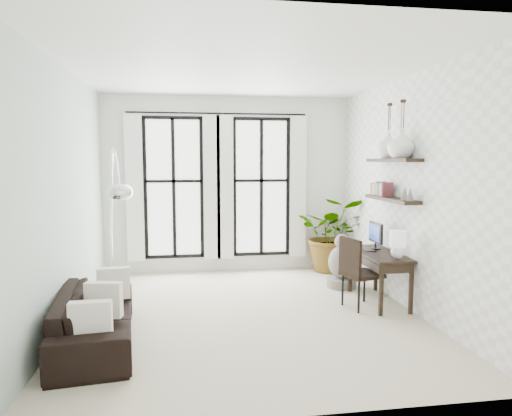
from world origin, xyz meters
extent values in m
plane|color=beige|center=(0.00, 0.00, 0.00)|extent=(5.00, 5.00, 0.00)
plane|color=white|center=(0.00, 0.00, 3.20)|extent=(5.00, 5.00, 0.00)
plane|color=#ADC0B5|center=(-2.25, 0.00, 1.60)|extent=(0.00, 5.00, 5.00)
plane|color=white|center=(2.25, 0.00, 1.60)|extent=(0.00, 5.00, 5.00)
plane|color=white|center=(0.00, 2.50, 1.60)|extent=(4.50, 0.00, 4.50)
cube|color=white|center=(-1.00, 2.47, 1.55)|extent=(1.00, 0.02, 2.50)
cube|color=white|center=(-1.68, 2.37, 1.55)|extent=(0.30, 0.04, 2.60)
cube|color=white|center=(-0.32, 2.37, 1.55)|extent=(0.30, 0.04, 2.60)
cube|color=white|center=(0.60, 2.47, 1.55)|extent=(1.00, 0.02, 2.50)
cube|color=white|center=(-0.08, 2.37, 1.55)|extent=(0.30, 0.04, 2.60)
cube|color=white|center=(1.28, 2.37, 1.55)|extent=(0.30, 0.04, 2.60)
cylinder|color=black|center=(-0.20, 2.38, 2.88)|extent=(3.20, 0.03, 0.03)
cube|color=black|center=(2.11, 0.23, 1.50)|extent=(0.25, 1.30, 0.05)
cube|color=black|center=(2.11, 0.23, 2.05)|extent=(0.25, 1.30, 0.05)
cube|color=red|center=(2.11, 0.78, 1.61)|extent=(0.16, 0.03, 0.18)
cube|color=#3974CA|center=(2.11, 0.73, 1.61)|extent=(0.16, 0.03, 0.18)
cube|color=yellow|center=(2.11, 0.69, 1.61)|extent=(0.16, 0.03, 0.18)
cube|color=#329763|center=(2.11, 0.64, 1.61)|extent=(0.16, 0.03, 0.18)
cube|color=purple|center=(2.11, 0.60, 1.61)|extent=(0.16, 0.03, 0.18)
cube|color=#FE6D38|center=(2.11, 0.55, 1.61)|extent=(0.16, 0.03, 0.18)
cube|color=#484848|center=(2.11, 0.51, 1.61)|extent=(0.16, 0.03, 0.18)
cube|color=#37A3C0|center=(2.11, 0.46, 1.61)|extent=(0.16, 0.04, 0.18)
cube|color=tan|center=(2.11, 0.42, 1.61)|extent=(0.16, 0.04, 0.18)
cube|color=brown|center=(2.11, 0.37, 1.61)|extent=(0.16, 0.04, 0.18)
cone|color=gray|center=(2.11, -0.17, 1.61)|extent=(0.10, 0.10, 0.18)
cone|color=gray|center=(2.11, -0.32, 1.61)|extent=(0.10, 0.10, 0.18)
imported|color=black|center=(-1.80, -0.73, 0.30)|extent=(1.02, 2.10, 0.59)
cube|color=silver|center=(-1.70, -1.43, 0.50)|extent=(0.40, 0.12, 0.40)
cube|color=silver|center=(-1.70, -0.73, 0.50)|extent=(0.40, 0.12, 0.40)
cube|color=silver|center=(-1.70, -0.03, 0.50)|extent=(0.40, 0.12, 0.40)
imported|color=#2D7228|center=(1.90, 2.15, 0.69)|extent=(1.54, 1.45, 1.38)
cube|color=black|center=(1.95, 0.23, 0.72)|extent=(0.52, 1.24, 0.04)
cube|color=black|center=(1.93, 0.23, 0.63)|extent=(0.48, 1.18, 0.11)
cube|color=black|center=(1.74, -0.35, 0.35)|extent=(0.05, 0.05, 0.69)
cube|color=black|center=(2.16, -0.35, 0.35)|extent=(0.05, 0.05, 0.69)
cube|color=black|center=(1.74, 0.80, 0.35)|extent=(0.05, 0.05, 0.69)
cube|color=black|center=(2.16, 0.80, 0.35)|extent=(0.05, 0.05, 0.69)
cube|color=black|center=(2.00, 0.46, 0.99)|extent=(0.04, 0.42, 0.30)
cube|color=navy|center=(1.97, 0.46, 0.99)|extent=(0.00, 0.36, 0.24)
cube|color=black|center=(1.85, 0.46, 0.75)|extent=(0.15, 0.40, 0.02)
sphere|color=silver|center=(2.00, -0.25, 0.83)|extent=(0.18, 0.18, 0.18)
cylinder|color=white|center=(2.00, -0.25, 1.02)|extent=(0.22, 0.22, 0.22)
cube|color=black|center=(1.63, 0.04, 0.47)|extent=(0.58, 0.58, 0.05)
cube|color=black|center=(1.43, -0.01, 0.73)|extent=(0.16, 0.46, 0.52)
cylinder|color=black|center=(1.44, -0.15, 0.22)|extent=(0.03, 0.03, 0.44)
cylinder|color=black|center=(1.82, -0.15, 0.22)|extent=(0.03, 0.03, 0.44)
cylinder|color=black|center=(1.44, 0.23, 0.22)|extent=(0.03, 0.03, 0.44)
cylinder|color=black|center=(1.82, 0.23, 0.22)|extent=(0.03, 0.03, 0.44)
cylinder|color=silver|center=(-1.90, 1.13, 0.05)|extent=(0.33, 0.33, 0.09)
cylinder|color=silver|center=(-1.90, 1.13, 0.51)|extent=(0.03, 0.03, 0.92)
ellipsoid|color=silver|center=(-1.50, -0.68, 1.70)|extent=(0.29, 0.29, 0.19)
cylinder|color=gray|center=(1.70, 1.08, 0.07)|extent=(0.48, 0.48, 0.14)
ellipsoid|color=gray|center=(1.70, 1.08, 0.41)|extent=(0.43, 0.43, 0.53)
sphere|color=gray|center=(1.70, 1.08, 0.75)|extent=(0.24, 0.24, 0.24)
imported|color=white|center=(2.11, -0.02, 2.27)|extent=(0.37, 0.37, 0.38)
imported|color=white|center=(2.11, 0.38, 2.27)|extent=(0.37, 0.37, 0.38)
camera|label=1|loc=(-0.76, -5.87, 2.05)|focal=32.00mm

